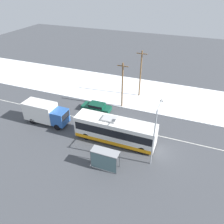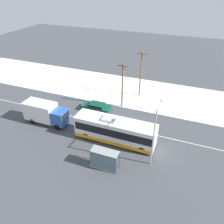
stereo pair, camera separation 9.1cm
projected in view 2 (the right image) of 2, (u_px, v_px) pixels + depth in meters
name	position (u px, v px, depth m)	size (l,w,h in m)	color
ground_plane	(123.00, 128.00, 31.53)	(120.00, 120.00, 0.00)	#424449
snow_lot	(143.00, 93.00, 40.40)	(80.00, 12.20, 0.12)	white
lane_marking_center	(123.00, 128.00, 31.52)	(60.00, 0.12, 0.00)	silver
city_bus	(115.00, 130.00, 28.20)	(10.61, 2.57, 3.43)	white
box_truck	(45.00, 112.00, 31.76)	(6.60, 2.30, 3.18)	silver
sedan_car	(97.00, 107.00, 35.07)	(4.72, 1.80, 1.32)	#0F4733
pedestrian_at_stop	(112.00, 155.00, 25.34)	(0.57, 0.26, 1.60)	#23232D
bus_shelter	(104.00, 158.00, 24.01)	(3.14, 1.20, 2.40)	gray
streetlamp	(155.00, 128.00, 23.50)	(0.36, 3.03, 7.40)	#9EA3A8
utility_pole_roadside	(122.00, 85.00, 34.38)	(1.80, 0.24, 7.60)	brown
utility_pole_snowlot	(141.00, 74.00, 37.43)	(1.80, 0.24, 8.28)	brown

